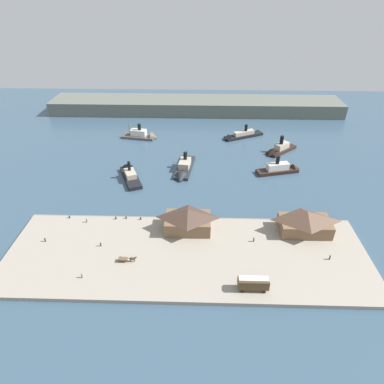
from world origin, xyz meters
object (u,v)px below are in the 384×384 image
Objects in this scene: pedestrian_near_east_shed at (87,220)px; mooring_post_center_west at (141,218)px; ferry_shed_central_terminal at (306,221)px; horse_cart at (127,259)px; pedestrian_near_west_shed at (254,239)px; ferry_outer_harbor at (279,150)px; street_tram at (253,283)px; pedestrian_walking_east at (45,240)px; ferry_near_quay at (144,136)px; ferry_moored_west at (184,170)px; ferry_shed_east_terminal at (188,219)px; mooring_post_east at (126,218)px; ferry_moored_east at (239,136)px; pedestrian_by_tram at (101,244)px; ferry_approaching_west at (282,169)px; mooring_post_center_east at (116,218)px; ferry_departing_north at (129,174)px; mooring_post_west at (69,217)px; pedestrian_near_cart at (82,276)px; pedestrian_standing_center at (330,257)px.

pedestrian_near_east_shed is 1.84× the size of mooring_post_center_west.
ferry_shed_central_terminal is 2.93× the size of horse_cart.
pedestrian_near_west_shed is 70.66m from ferry_outer_harbor.
street_tram reaches higher than pedestrian_walking_east.
ferry_near_quay is (-64.91, 77.74, -3.92)m from ferry_shed_central_terminal.
ferry_shed_central_terminal is 58.71m from ferry_moored_west.
street_tram is 90.19m from ferry_outer_harbor.
ferry_shed_east_terminal reaches higher than mooring_post_east.
pedestrian_walking_east is 111.24m from ferry_outer_harbor.
street_tram is at bearing -15.40° from pedestrian_walking_east.
street_tram is 0.35× the size of ferry_moored_east.
pedestrian_by_tram is at bearing -109.65° from mooring_post_east.
mooring_post_center_east is at bearing -149.72° from ferry_approaching_west.
ferry_near_quay is at bearing 90.11° from ferry_departing_north.
mooring_post_east is at bearing 10.57° from pedestrian_near_east_shed.
ferry_moored_west reaches higher than horse_cart.
pedestrian_by_tram reaches higher than mooring_post_east.
ferry_moored_east is at bearing 135.35° from ferry_outer_harbor.
ferry_moored_west is (31.18, 38.31, -0.69)m from pedestrian_near_east_shed.
mooring_post_center_west is at bearing 53.77° from pedestrian_by_tram.
ferry_shed_east_terminal is at bearing -15.56° from mooring_post_center_west.
pedestrian_walking_east is 12.97m from mooring_post_west.
mooring_post_center_west is 33.40m from ferry_departing_north.
ferry_outer_harbor is (17.62, -17.41, 0.32)m from ferry_moored_east.
ferry_near_quay is at bearing 108.95° from ferry_shed_east_terminal.
mooring_post_center_east is at bearing 83.37° from pedestrian_by_tram.
pedestrian_near_west_shed is (-17.12, -5.61, -3.27)m from ferry_shed_central_terminal.
mooring_post_west is at bearing -101.60° from ferry_near_quay.
pedestrian_walking_east is 1.76× the size of mooring_post_east.
ferry_outer_harbor reaches higher than mooring_post_center_west.
ferry_shed_central_terminal is at bearing 15.73° from horse_cart.
mooring_post_center_east is (-43.65, 29.89, -1.99)m from street_tram.
ferry_near_quay is (-68.33, 15.75, -0.16)m from ferry_outer_harbor.
ferry_near_quay is 74.77m from ferry_approaching_west.
pedestrian_near_west_shed is 52.58m from pedestrian_near_cart.
mooring_post_center_east is at bearing 179.82° from mooring_post_center_west.
ferry_moored_east reaches higher than mooring_post_center_east.
mooring_post_center_west is at bearing -82.17° from ferry_near_quay.
ferry_outer_harbor is at bearing 86.84° from ferry_shed_central_terminal.
ferry_shed_central_terminal reaches higher than mooring_post_center_west.
mooring_post_center_east is at bearing -174.84° from mooring_post_east.
ferry_moored_east is at bearing 62.63° from pedestrian_near_cart.
pedestrian_near_west_shed is 1.07× the size of pedestrian_walking_east.
ferry_outer_harbor reaches higher than ferry_moored_west.
ferry_moored_west reaches higher than pedestrian_near_cart.
ferry_approaching_west is at bearing 1.95° from ferry_moored_west.
pedestrian_near_east_shed is (-17.35, 18.34, -0.17)m from horse_cart.
ferry_shed_east_terminal reaches higher than pedestrian_standing_center.
street_tram reaches higher than pedestrian_by_tram.
ferry_shed_central_terminal is 10.02× the size of pedestrian_near_cart.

